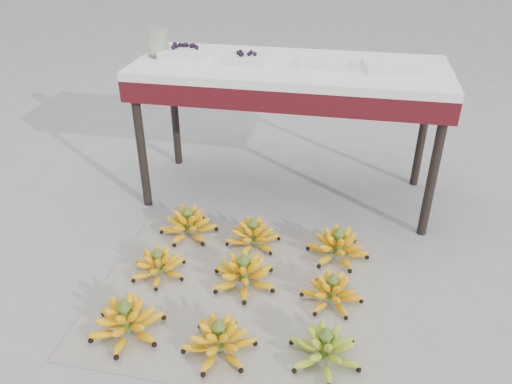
% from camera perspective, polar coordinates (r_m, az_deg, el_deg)
% --- Properties ---
extents(ground, '(60.00, 60.00, 0.00)m').
position_cam_1_polar(ground, '(2.24, -4.21, -11.60)').
color(ground, gray).
rests_on(ground, ground).
extents(newspaper_mat, '(1.26, 1.06, 0.01)m').
position_cam_1_polar(newspaper_mat, '(2.24, -1.63, -11.34)').
color(newspaper_mat, silver).
rests_on(newspaper_mat, ground).
extents(bunch_front_left, '(0.37, 0.37, 0.18)m').
position_cam_1_polar(bunch_front_left, '(2.08, -14.55, -14.10)').
color(bunch_front_left, '#EEAD01').
rests_on(bunch_front_left, newspaper_mat).
extents(bunch_front_center, '(0.29, 0.29, 0.17)m').
position_cam_1_polar(bunch_front_center, '(1.96, -4.22, -16.52)').
color(bunch_front_center, '#EEAD01').
rests_on(bunch_front_center, newspaper_mat).
extents(bunch_front_right, '(0.36, 0.36, 0.17)m').
position_cam_1_polar(bunch_front_right, '(1.95, 7.85, -17.30)').
color(bunch_front_right, olive).
rests_on(bunch_front_right, newspaper_mat).
extents(bunch_mid_left, '(0.33, 0.33, 0.16)m').
position_cam_1_polar(bunch_mid_left, '(2.34, -11.08, -8.19)').
color(bunch_mid_left, '#EEAD01').
rests_on(bunch_mid_left, newspaper_mat).
extents(bunch_mid_center, '(0.38, 0.38, 0.18)m').
position_cam_1_polar(bunch_mid_center, '(2.24, -1.40, -9.29)').
color(bunch_mid_center, '#EEAD01').
rests_on(bunch_mid_center, newspaper_mat).
extents(bunch_mid_right, '(0.31, 0.31, 0.16)m').
position_cam_1_polar(bunch_mid_right, '(2.18, 8.66, -11.19)').
color(bunch_mid_right, '#EEAD01').
rests_on(bunch_mid_right, newspaper_mat).
extents(bunch_back_left, '(0.33, 0.33, 0.18)m').
position_cam_1_polar(bunch_back_left, '(2.58, -7.72, -3.66)').
color(bunch_back_left, '#EEAD01').
rests_on(bunch_back_left, newspaper_mat).
extents(bunch_back_center, '(0.27, 0.27, 0.16)m').
position_cam_1_polar(bunch_back_center, '(2.48, -0.34, -4.97)').
color(bunch_back_center, '#EEAD01').
rests_on(bunch_back_center, newspaper_mat).
extents(bunch_back_right, '(0.38, 0.38, 0.18)m').
position_cam_1_polar(bunch_back_right, '(2.43, 9.32, -6.12)').
color(bunch_back_right, '#EEAD01').
rests_on(bunch_back_right, newspaper_mat).
extents(vendor_table, '(1.61, 0.64, 0.77)m').
position_cam_1_polar(vendor_table, '(2.68, 3.83, 12.60)').
color(vendor_table, black).
rests_on(vendor_table, ground).
extents(tray_far_left, '(0.26, 0.19, 0.07)m').
position_cam_1_polar(tray_far_left, '(2.79, -8.10, 15.47)').
color(tray_far_left, silver).
rests_on(tray_far_left, vendor_table).
extents(tray_left, '(0.24, 0.18, 0.06)m').
position_cam_1_polar(tray_left, '(2.66, -0.84, 14.95)').
color(tray_left, silver).
rests_on(tray_left, vendor_table).
extents(tray_right, '(0.24, 0.18, 0.04)m').
position_cam_1_polar(tray_right, '(2.61, 8.00, 14.39)').
color(tray_right, silver).
rests_on(tray_right, vendor_table).
extents(tray_far_right, '(0.30, 0.24, 0.04)m').
position_cam_1_polar(tray_far_right, '(2.60, 15.20, 13.65)').
color(tray_far_right, silver).
rests_on(tray_far_right, vendor_table).
extents(glass_jar, '(0.15, 0.15, 0.14)m').
position_cam_1_polar(glass_jar, '(2.82, -11.16, 16.38)').
color(glass_jar, beige).
rests_on(glass_jar, vendor_table).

